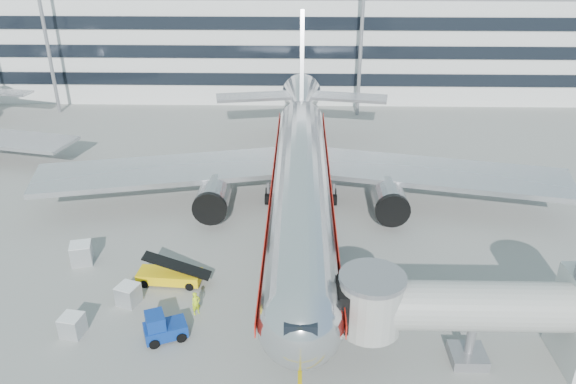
{
  "coord_description": "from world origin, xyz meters",
  "views": [
    {
      "loc": [
        -0.14,
        -35.41,
        24.85
      ],
      "look_at": [
        -1.12,
        7.81,
        4.0
      ],
      "focal_mm": 35.0,
      "sensor_mm": 36.0,
      "label": 1
    }
  ],
  "objects_px": {
    "cargo_container_front": "(72,325)",
    "ramp_worker": "(196,303)",
    "belt_loader": "(170,275)",
    "main_jet": "(301,171)",
    "cargo_container_right": "(128,294)",
    "cargo_container_left": "(81,253)",
    "baggage_tug": "(162,328)"
  },
  "relations": [
    {
      "from": "main_jet",
      "to": "cargo_container_left",
      "type": "height_order",
      "value": "main_jet"
    },
    {
      "from": "cargo_container_right",
      "to": "main_jet",
      "type": "bearing_deg",
      "value": 49.3
    },
    {
      "from": "belt_loader",
      "to": "cargo_container_right",
      "type": "relative_size",
      "value": 2.82
    },
    {
      "from": "main_jet",
      "to": "cargo_container_left",
      "type": "relative_size",
      "value": 25.84
    },
    {
      "from": "belt_loader",
      "to": "cargo_container_front",
      "type": "bearing_deg",
      "value": -130.62
    },
    {
      "from": "cargo_container_right",
      "to": "cargo_container_front",
      "type": "distance_m",
      "value": 4.43
    },
    {
      "from": "baggage_tug",
      "to": "cargo_container_left",
      "type": "relative_size",
      "value": 1.58
    },
    {
      "from": "baggage_tug",
      "to": "ramp_worker",
      "type": "height_order",
      "value": "baggage_tug"
    },
    {
      "from": "main_jet",
      "to": "cargo_container_front",
      "type": "height_order",
      "value": "main_jet"
    },
    {
      "from": "cargo_container_left",
      "to": "baggage_tug",
      "type": "bearing_deg",
      "value": -46.37
    },
    {
      "from": "belt_loader",
      "to": "baggage_tug",
      "type": "xyz_separation_m",
      "value": [
        0.9,
        -6.34,
        0.21
      ]
    },
    {
      "from": "cargo_container_right",
      "to": "baggage_tug",
      "type": "bearing_deg",
      "value": -48.54
    },
    {
      "from": "cargo_container_left",
      "to": "cargo_container_front",
      "type": "height_order",
      "value": "cargo_container_left"
    },
    {
      "from": "baggage_tug",
      "to": "ramp_worker",
      "type": "bearing_deg",
      "value": 56.29
    },
    {
      "from": "cargo_container_right",
      "to": "ramp_worker",
      "type": "distance_m",
      "value": 5.19
    },
    {
      "from": "cargo_container_right",
      "to": "cargo_container_front",
      "type": "height_order",
      "value": "cargo_container_right"
    },
    {
      "from": "main_jet",
      "to": "baggage_tug",
      "type": "xyz_separation_m",
      "value": [
        -9.04,
        -18.11,
        -3.34
      ]
    },
    {
      "from": "belt_loader",
      "to": "cargo_container_front",
      "type": "height_order",
      "value": "belt_loader"
    },
    {
      "from": "main_jet",
      "to": "baggage_tug",
      "type": "height_order",
      "value": "main_jet"
    },
    {
      "from": "belt_loader",
      "to": "ramp_worker",
      "type": "distance_m",
      "value": 4.56
    },
    {
      "from": "cargo_container_right",
      "to": "belt_loader",
      "type": "bearing_deg",
      "value": 47.03
    },
    {
      "from": "ramp_worker",
      "to": "belt_loader",
      "type": "bearing_deg",
      "value": 86.76
    },
    {
      "from": "cargo_container_front",
      "to": "ramp_worker",
      "type": "height_order",
      "value": "ramp_worker"
    },
    {
      "from": "main_jet",
      "to": "cargo_container_right",
      "type": "bearing_deg",
      "value": -130.7
    },
    {
      "from": "cargo_container_front",
      "to": "ramp_worker",
      "type": "distance_m",
      "value": 8.19
    },
    {
      "from": "main_jet",
      "to": "baggage_tug",
      "type": "distance_m",
      "value": 20.52
    },
    {
      "from": "baggage_tug",
      "to": "cargo_container_right",
      "type": "distance_m",
      "value": 5.0
    },
    {
      "from": "belt_loader",
      "to": "baggage_tug",
      "type": "distance_m",
      "value": 6.4
    },
    {
      "from": "main_jet",
      "to": "ramp_worker",
      "type": "xyz_separation_m",
      "value": [
        -7.28,
        -15.47,
        -3.36
      ]
    },
    {
      "from": "cargo_container_right",
      "to": "ramp_worker",
      "type": "xyz_separation_m",
      "value": [
        5.07,
        -1.11,
        0.12
      ]
    },
    {
      "from": "main_jet",
      "to": "ramp_worker",
      "type": "distance_m",
      "value": 17.43
    },
    {
      "from": "belt_loader",
      "to": "cargo_container_front",
      "type": "xyz_separation_m",
      "value": [
        -5.19,
        -6.04,
        0.05
      ]
    }
  ]
}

